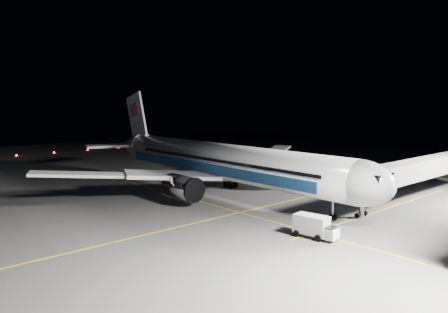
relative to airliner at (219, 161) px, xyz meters
name	(u,v)px	position (x,y,z in m)	size (l,w,h in m)	color
ground	(223,194)	(1.08, 0.00, -5.16)	(200.00, 200.00, 0.00)	#4C4C4F
guide_line_main	(270,205)	(11.08, 0.00, -5.16)	(0.25, 80.00, 0.01)	gold
guide_line_cross	(194,200)	(1.08, -6.00, -5.16)	(70.00, 0.25, 0.01)	gold
guide_line_side	(384,209)	(23.08, 10.00, -5.16)	(0.25, 40.00, 0.01)	gold
airliner	(219,161)	(0.00, 0.00, 0.00)	(61.48, 54.22, 16.64)	silver
jet_bridge	(413,170)	(23.08, 18.06, -0.58)	(3.60, 34.40, 6.30)	#B2B2B7
taxiway_lights	(54,152)	(-70.92, 0.00, -4.94)	(0.44, 60.44, 0.44)	#FF140A
service_truck	(315,226)	(24.34, -7.27, -3.85)	(5.04, 2.66, 2.45)	white
baggage_tug	(279,175)	(-1.12, 15.85, -4.25)	(3.06, 2.61, 1.99)	black
safety_cone_a	(275,181)	(-0.03, 13.46, -4.83)	(0.45, 0.45, 0.67)	orange
safety_cone_b	(273,180)	(-0.94, 14.00, -4.86)	(0.41, 0.41, 0.61)	orange
safety_cone_c	(282,182)	(1.27, 13.99, -4.90)	(0.35, 0.35, 0.52)	orange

